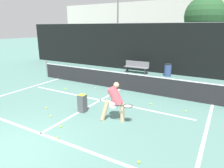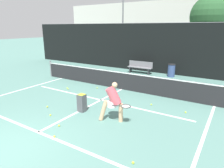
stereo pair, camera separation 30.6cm
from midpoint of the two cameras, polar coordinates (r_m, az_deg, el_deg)
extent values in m
plane|color=slate|center=(6.35, -27.78, -16.67)|extent=(100.00, 100.00, 0.00)
cube|color=white|center=(6.90, -19.06, -12.89)|extent=(11.00, 0.10, 0.01)
cube|color=white|center=(9.20, -2.22, -4.57)|extent=(8.25, 0.10, 0.01)
cube|color=white|center=(8.64, -5.07, -6.05)|extent=(0.10, 5.40, 0.01)
cube|color=white|center=(11.79, -22.84, -1.21)|extent=(0.10, 6.40, 0.01)
cube|color=white|center=(7.13, 26.10, -12.73)|extent=(0.10, 6.40, 0.01)
cylinder|color=slate|center=(14.03, -16.50, 4.24)|extent=(0.09, 0.09, 1.07)
cube|color=#232326|center=(10.64, 3.66, 0.94)|extent=(11.00, 0.02, 0.95)
cube|color=white|center=(10.54, 3.70, 3.27)|extent=(11.00, 0.03, 0.06)
cube|color=black|center=(14.88, 13.04, 9.82)|extent=(24.00, 0.06, 3.48)
cylinder|color=slate|center=(14.81, 13.48, 16.60)|extent=(24.00, 0.04, 0.04)
cylinder|color=#DBAD84|center=(7.09, 3.77, -8.18)|extent=(0.15, 0.15, 0.67)
cylinder|color=#DBAD84|center=(7.14, -1.24, -7.54)|extent=(0.38, 0.28, 0.78)
cylinder|color=white|center=(7.00, 1.19, -5.76)|extent=(0.32, 0.32, 0.20)
cylinder|color=#E55966|center=(6.88, 1.70, -3.42)|extent=(0.56, 0.43, 0.74)
sphere|color=#DBAD84|center=(6.76, 2.06, -0.28)|extent=(0.19, 0.19, 0.19)
cylinder|color=#262628|center=(6.73, 2.62, -6.22)|extent=(0.29, 0.15, 0.03)
torus|color=#262628|center=(6.71, 5.27, -6.35)|extent=(0.45, 0.45, 0.02)
cylinder|color=beige|center=(6.71, 5.27, -6.35)|extent=(0.34, 0.34, 0.01)
sphere|color=#D1E033|center=(7.06, -13.71, -11.47)|extent=(0.07, 0.07, 0.07)
sphere|color=#D1E033|center=(8.41, 21.28, -7.54)|extent=(0.07, 0.07, 0.07)
sphere|color=#D1E033|center=(11.11, -11.93, -1.11)|extent=(0.07, 0.07, 0.07)
sphere|color=#D1E033|center=(10.92, -11.66, -1.40)|extent=(0.07, 0.07, 0.07)
sphere|color=#D1E033|center=(8.74, -17.04, -6.23)|extent=(0.07, 0.07, 0.07)
sphere|color=#D1E033|center=(5.29, 7.81, -21.38)|extent=(0.07, 0.07, 0.07)
sphere|color=#D1E033|center=(7.92, -16.14, -8.53)|extent=(0.07, 0.07, 0.07)
sphere|color=#D1E033|center=(10.89, -3.46, -1.13)|extent=(0.07, 0.07, 0.07)
sphere|color=#D1E033|center=(8.78, 12.14, -5.76)|extent=(0.07, 0.07, 0.07)
sphere|color=#D1E033|center=(6.46, -14.82, -14.31)|extent=(0.07, 0.07, 0.07)
cube|color=#4C4C51|center=(7.95, -7.52, -5.41)|extent=(0.28, 0.28, 0.70)
cube|color=#D1E033|center=(7.84, -7.61, -3.16)|extent=(0.25, 0.25, 0.06)
cube|color=slate|center=(14.49, 8.49, 4.70)|extent=(1.80, 0.39, 0.04)
cube|color=slate|center=(14.62, 8.80, 5.62)|extent=(1.80, 0.07, 0.42)
cube|color=#333338|center=(14.82, 5.89, 4.17)|extent=(0.06, 0.32, 0.44)
cube|color=#333338|center=(14.28, 11.11, 3.51)|extent=(0.06, 0.32, 0.44)
cylinder|color=#384C7F|center=(14.02, 17.20, 3.64)|extent=(0.47, 0.47, 0.81)
cylinder|color=black|center=(13.94, 17.34, 5.35)|extent=(0.49, 0.49, 0.04)
cube|color=silver|center=(20.15, 2.95, 8.00)|extent=(1.87, 4.59, 0.88)
cube|color=#1E2328|center=(19.87, 2.65, 10.03)|extent=(1.57, 2.75, 0.59)
cylinder|color=black|center=(21.09, 6.92, 7.87)|extent=(0.18, 0.60, 0.60)
cylinder|color=black|center=(18.50, 2.98, 6.84)|extent=(0.18, 0.60, 0.60)
cylinder|color=slate|center=(21.92, 3.56, 19.25)|extent=(0.16, 0.16, 8.98)
cylinder|color=brown|center=(19.27, 25.78, 9.23)|extent=(0.28, 0.28, 2.97)
sphere|color=#28562D|center=(19.21, 26.76, 17.01)|extent=(3.27, 3.27, 3.27)
cube|color=beige|center=(26.85, 22.47, 14.74)|extent=(36.00, 2.40, 6.38)
camera|label=1|loc=(0.15, -88.94, 0.30)|focal=32.00mm
camera|label=2|loc=(0.15, 91.06, -0.30)|focal=32.00mm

